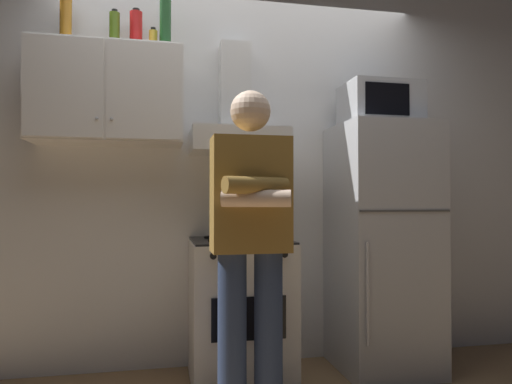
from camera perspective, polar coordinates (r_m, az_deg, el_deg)
back_wall_tiled at (r=3.22m, az=-2.16°, el=3.34°), size 4.80×0.10×2.70m
upper_cabinet at (r=3.03m, az=-17.81°, el=11.35°), size 0.90×0.37×0.60m
stove_oven at (r=2.93m, az=-2.00°, el=-14.26°), size 0.60×0.62×0.87m
range_hood at (r=3.02m, az=-2.39°, el=8.37°), size 0.60×0.44×0.75m
refrigerator at (r=3.17m, az=15.30°, el=-6.50°), size 0.60×0.62×1.60m
microwave at (r=3.24m, az=15.05°, el=10.33°), size 0.48×0.37×0.28m
person_standing at (r=2.26m, az=-0.67°, el=-6.14°), size 0.38×0.33×1.64m
cooking_pot at (r=2.77m, az=1.08°, el=-4.75°), size 0.30×0.20×0.10m
bottle_soda_red at (r=3.17m, az=-14.60°, el=18.72°), size 0.08×0.08×0.26m
bottle_olive_oil at (r=3.18m, az=-17.07°, el=18.55°), size 0.06×0.06×0.25m
bottle_spice_jar at (r=3.12m, az=-12.58°, el=17.86°), size 0.05×0.05×0.14m
bottle_liquor_amber at (r=3.24m, az=-22.44°, el=18.99°), size 0.07×0.07×0.33m
bottle_wine_green at (r=3.12m, az=-11.13°, el=19.89°), size 0.07×0.07×0.35m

